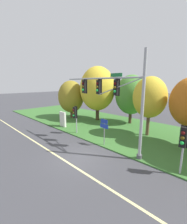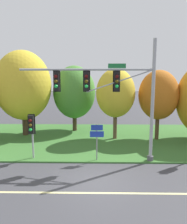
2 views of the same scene
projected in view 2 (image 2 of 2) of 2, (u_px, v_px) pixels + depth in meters
ground_plane at (96, 181)px, 11.73m from camera, size 160.00×160.00×0.00m
lane_stripe at (96, 193)px, 10.55m from camera, size 36.00×0.16×0.01m
grass_verge at (97, 138)px, 19.87m from camera, size 48.00×11.50×0.10m
traffic_signal_mast at (112, 90)px, 13.76m from camera, size 8.59×0.49×7.80m
pedestrian_signal_further_along at (31, 127)px, 14.42m from camera, size 0.46×0.55×3.03m
route_sign_post at (97, 136)px, 14.31m from camera, size 0.91×0.08×2.43m
tree_left_of_mast at (23, 86)px, 20.20m from camera, size 5.14×5.14×7.90m
tree_behind_signpost at (74, 92)px, 22.04m from camera, size 4.24×4.24×6.61m
tree_mid_verge at (116, 93)px, 19.06m from camera, size 3.41×3.41×6.21m
tree_tall_centre at (158, 95)px, 18.90m from camera, size 3.43×3.43×6.08m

